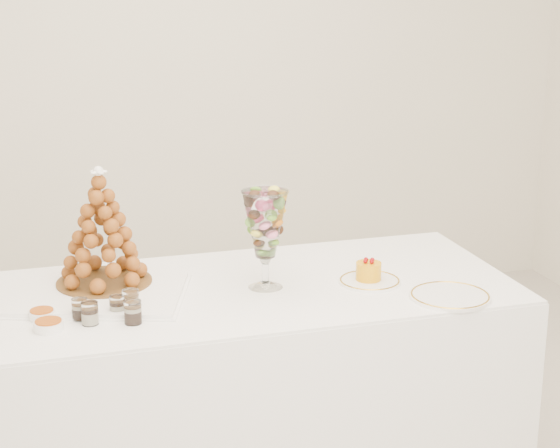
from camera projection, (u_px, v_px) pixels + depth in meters
name	position (u px, v px, depth m)	size (l,w,h in m)	color
buffet_table	(216.00, 396.00, 3.21)	(2.03, 0.81, 0.77)	white
lace_tray	(98.00, 294.00, 3.04)	(0.54, 0.41, 0.02)	white
macaron_vase	(265.00, 225.00, 3.07)	(0.15, 0.15, 0.33)	white
cake_plate	(370.00, 281.00, 3.17)	(0.21, 0.21, 0.01)	white
spare_plate	(450.00, 296.00, 3.03)	(0.26, 0.26, 0.01)	white
verrine_a	(80.00, 309.00, 2.85)	(0.05, 0.05, 0.07)	white
verrine_b	(117.00, 306.00, 2.88)	(0.05, 0.05, 0.06)	white
verrine_c	(131.00, 301.00, 2.91)	(0.05, 0.05, 0.07)	white
verrine_d	(90.00, 313.00, 2.81)	(0.05, 0.05, 0.07)	white
verrine_e	(133.00, 312.00, 2.81)	(0.05, 0.05, 0.07)	white
ramekin_back	(42.00, 315.00, 2.86)	(0.08, 0.08, 0.02)	white
ramekin_front	(49.00, 326.00, 2.77)	(0.09, 0.09, 0.03)	white
croquembouche	(101.00, 227.00, 3.07)	(0.32, 0.32, 0.40)	brown
mousse_cake	(369.00, 271.00, 3.16)	(0.09, 0.09, 0.08)	orange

